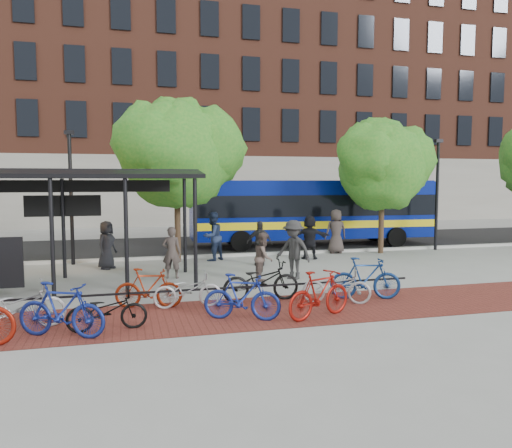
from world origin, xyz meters
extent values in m
plane|color=#9E9E99|center=(0.00, 0.00, 0.00)|extent=(160.00, 160.00, 0.00)
cube|color=black|center=(0.00, 8.00, 0.01)|extent=(160.00, 8.00, 0.01)
cube|color=#B7B7B2|center=(0.00, 4.00, 0.06)|extent=(160.00, 0.25, 0.12)
cube|color=maroon|center=(-2.00, -5.00, 0.00)|extent=(24.00, 3.00, 0.01)
cube|color=black|center=(-3.30, -4.10, 0.00)|extent=(12.00, 0.05, 0.95)
cube|color=brown|center=(10.00, 26.00, 10.00)|extent=(55.00, 14.00, 20.00)
cube|color=#7A664C|center=(-16.00, 40.00, 15.00)|extent=(22.00, 22.00, 30.00)
cylinder|color=black|center=(-7.00, -1.85, 1.65)|extent=(0.12, 0.12, 3.30)
cylinder|color=black|center=(-7.00, 0.85, 1.65)|extent=(0.12, 0.12, 3.30)
cylinder|color=black|center=(-5.00, -1.85, 1.65)|extent=(0.12, 0.12, 3.30)
cylinder|color=black|center=(-5.00, 0.85, 1.65)|extent=(0.12, 0.12, 3.30)
cylinder|color=black|center=(-3.00, -1.85, 1.65)|extent=(0.12, 0.12, 3.30)
cylinder|color=black|center=(-3.00, 0.85, 1.65)|extent=(0.12, 0.12, 3.30)
cube|color=black|center=(-8.00, -1.20, 3.45)|extent=(10.60, 1.65, 0.29)
cube|color=black|center=(-8.00, 0.20, 3.45)|extent=(10.60, 1.65, 0.29)
cube|color=black|center=(-8.00, 0.90, 3.05)|extent=(9.00, 0.10, 0.40)
cube|color=black|center=(-7.00, 0.95, 2.40)|extent=(2.40, 0.12, 0.70)
cube|color=#FF7200|center=(-7.00, 1.03, 2.40)|extent=(2.20, 0.02, 0.55)
cylinder|color=#382619|center=(-3.00, 3.30, 1.26)|extent=(0.24, 0.24, 2.52)
sphere|color=#21751F|center=(-3.00, 3.30, 4.20)|extent=(4.20, 4.20, 4.20)
sphere|color=#21751F|center=(-1.95, 3.50, 4.50)|extent=(3.36, 3.36, 3.36)
sphere|color=#21751F|center=(-3.84, 3.00, 4.60)|extent=(3.15, 3.15, 3.15)
sphere|color=#21751F|center=(-2.90, 3.70, 5.00)|extent=(2.94, 2.94, 2.94)
cylinder|color=#382619|center=(6.00, 3.30, 1.14)|extent=(0.24, 0.24, 2.27)
sphere|color=#21751F|center=(6.00, 3.30, 3.79)|extent=(3.80, 3.80, 3.80)
sphere|color=#21751F|center=(6.95, 3.50, 4.09)|extent=(3.04, 3.04, 3.04)
sphere|color=#21751F|center=(5.24, 3.00, 4.20)|extent=(2.85, 2.85, 2.85)
sphere|color=#21751F|center=(6.10, 3.70, 4.59)|extent=(2.66, 2.66, 2.66)
cylinder|color=black|center=(-7.00, 3.60, 2.50)|extent=(0.14, 0.14, 5.00)
cube|color=black|center=(-7.00, 3.60, 5.05)|extent=(0.35, 0.20, 0.15)
cylinder|color=black|center=(9.00, 3.60, 2.50)|extent=(0.14, 0.14, 5.00)
cube|color=black|center=(9.00, 3.60, 5.05)|extent=(0.35, 0.20, 0.15)
cube|color=navy|center=(3.98, 6.46, 1.82)|extent=(12.11, 3.22, 2.75)
cube|color=black|center=(3.98, 6.46, 2.05)|extent=(11.88, 3.24, 1.00)
cube|color=yellow|center=(3.98, 6.46, 1.15)|extent=(12.00, 3.26, 0.35)
cube|color=navy|center=(3.98, 6.46, 3.15)|extent=(11.86, 2.95, 0.18)
cylinder|color=black|center=(0.08, 5.36, 0.48)|extent=(0.97, 0.33, 0.96)
cylinder|color=black|center=(0.21, 7.95, 0.48)|extent=(0.97, 0.33, 0.96)
cylinder|color=black|center=(7.75, 4.96, 0.48)|extent=(0.97, 0.33, 0.96)
cylinder|color=black|center=(7.88, 7.56, 0.48)|extent=(0.97, 0.33, 0.96)
imported|color=#9D9DA0|center=(-7.31, -5.21, 0.53)|extent=(2.15, 1.32, 1.06)
imported|color=navy|center=(-6.34, -5.89, 0.58)|extent=(1.99, 1.31, 1.16)
imported|color=black|center=(-5.44, -5.64, 0.44)|extent=(1.72, 0.68, 0.89)
imported|color=maroon|center=(-4.49, -3.89, 0.51)|extent=(1.77, 0.83, 1.02)
imported|color=#ADADB0|center=(-3.52, -4.10, 0.46)|extent=(1.76, 0.64, 0.92)
imported|color=navy|center=(-2.44, -5.58, 0.55)|extent=(1.87, 1.20, 1.09)
imported|color=black|center=(-1.54, -3.94, 0.55)|extent=(2.12, 0.78, 1.11)
imported|color=maroon|center=(-0.64, -5.86, 0.57)|extent=(1.97, 1.21, 1.14)
imported|color=#98989A|center=(0.31, -4.70, 0.47)|extent=(1.91, 1.25, 0.95)
imported|color=navy|center=(1.27, -4.45, 0.58)|extent=(2.00, 1.05, 1.16)
imported|color=black|center=(-5.70, 2.28, 0.88)|extent=(0.95, 1.03, 1.76)
imported|color=#433A36|center=(-3.56, -0.13, 0.86)|extent=(0.72, 0.57, 1.72)
imported|color=#202D4C|center=(-1.62, 3.14, 0.99)|extent=(1.22, 1.17, 1.98)
imported|color=#282828|center=(-0.07, 1.63, 0.85)|extent=(1.07, 0.77, 1.69)
imported|color=black|center=(2.32, 2.53, 0.90)|extent=(1.76, 1.01, 1.81)
imported|color=#3E3532|center=(4.04, 3.79, 0.98)|extent=(1.01, 0.70, 1.96)
imported|color=brown|center=(-0.78, -1.50, 0.80)|extent=(0.86, 0.95, 1.59)
imported|color=#2B2B2B|center=(0.30, -1.28, 0.97)|extent=(1.35, 1.43, 1.94)
camera|label=1|loc=(-5.02, -16.63, 3.24)|focal=35.00mm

